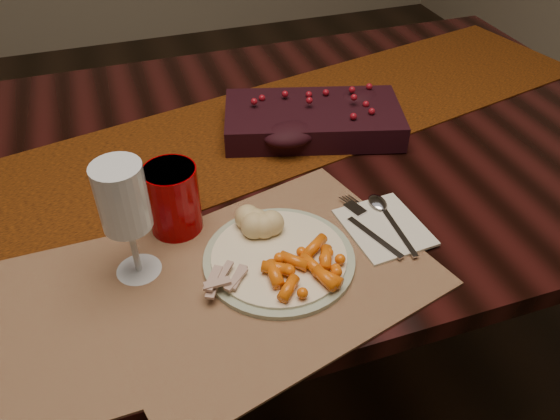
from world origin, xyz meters
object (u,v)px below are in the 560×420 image
object	(u,v)px
dining_table	(243,283)
baby_carrots	(300,264)
placemat_main	(265,277)
red_cup	(173,199)
turkey_shreds	(224,276)
napkin	(384,227)
wine_glass	(128,223)
mashed_potatoes	(256,219)
centerpiece	(313,116)
dinner_plate	(279,258)

from	to	relation	value
dining_table	baby_carrots	world-z (taller)	baby_carrots
placemat_main	red_cup	bearing A→B (deg)	109.35
turkey_shreds	napkin	distance (m)	0.29
wine_glass	baby_carrots	bearing A→B (deg)	-21.87
turkey_shreds	wine_glass	xyz separation A→B (m)	(-0.12, 0.08, 0.07)
wine_glass	dining_table	bearing A→B (deg)	49.43
mashed_potatoes	turkey_shreds	xyz separation A→B (m)	(-0.08, -0.10, -0.01)
centerpiece	wine_glass	size ratio (longest dim) A/B	1.81
dining_table	red_cup	distance (m)	0.50
centerpiece	red_cup	xyz separation A→B (m)	(-0.33, -0.21, 0.02)
centerpiece	wine_glass	xyz separation A→B (m)	(-0.40, -0.29, 0.06)
placemat_main	wine_glass	size ratio (longest dim) A/B	2.43
placemat_main	red_cup	size ratio (longest dim) A/B	4.10
napkin	red_cup	world-z (taller)	red_cup
centerpiece	wine_glass	distance (m)	0.50
dining_table	turkey_shreds	distance (m)	0.54
dining_table	baby_carrots	size ratio (longest dim) A/B	14.91
dining_table	dinner_plate	xyz separation A→B (m)	(-0.01, -0.31, 0.39)
centerpiece	dinner_plate	xyz separation A→B (m)	(-0.19, -0.34, -0.03)
baby_carrots	turkey_shreds	xyz separation A→B (m)	(-0.11, 0.01, -0.00)
mashed_potatoes	turkey_shreds	world-z (taller)	mashed_potatoes
baby_carrots	wine_glass	bearing A→B (deg)	158.13
dinner_plate	placemat_main	bearing A→B (deg)	-142.15
baby_carrots	mashed_potatoes	bearing A→B (deg)	107.84
centerpiece	dining_table	bearing A→B (deg)	-169.47
turkey_shreds	wine_glass	world-z (taller)	wine_glass
placemat_main	wine_glass	world-z (taller)	wine_glass
red_cup	baby_carrots	bearing A→B (deg)	-48.00
centerpiece	baby_carrots	distance (m)	0.42
dining_table	placemat_main	bearing A→B (deg)	-97.00
dining_table	wine_glass	xyz separation A→B (m)	(-0.22, -0.26, 0.48)
turkey_shreds	dinner_plate	bearing A→B (deg)	15.75
dining_table	napkin	bearing A→B (deg)	-58.40
baby_carrots	wine_glass	distance (m)	0.26
turkey_shreds	red_cup	world-z (taller)	red_cup
placemat_main	mashed_potatoes	bearing A→B (deg)	65.93
wine_glass	mashed_potatoes	bearing A→B (deg)	4.96
napkin	dinner_plate	bearing A→B (deg)	-179.73
placemat_main	wine_glass	xyz separation A→B (m)	(-0.18, 0.08, 0.10)
mashed_potatoes	red_cup	bearing A→B (deg)	152.19
centerpiece	placemat_main	distance (m)	0.43
dinner_plate	napkin	world-z (taller)	dinner_plate
napkin	placemat_main	bearing A→B (deg)	-174.37
dining_table	wine_glass	size ratio (longest dim) A/B	8.99
dining_table	centerpiece	size ratio (longest dim) A/B	4.96
mashed_potatoes	dining_table	bearing A→B (deg)	83.85
baby_carrots	mashed_potatoes	distance (m)	0.12
mashed_potatoes	red_cup	world-z (taller)	red_cup
placemat_main	dinner_plate	xyz separation A→B (m)	(0.03, 0.02, 0.01)
baby_carrots	napkin	bearing A→B (deg)	18.39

